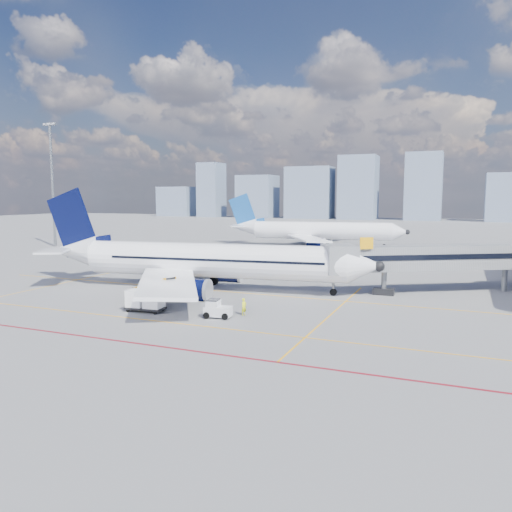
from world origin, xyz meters
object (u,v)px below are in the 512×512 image
Objects in this scene: baggage_tug at (217,309)px; belt_loader at (150,291)px; ramp_worker at (244,307)px; main_aircraft at (200,261)px; cargo_dolly at (145,300)px; second_aircraft at (314,231)px.

baggage_tug is 11.37m from belt_loader.
belt_loader is 4.14× the size of ramp_worker.
baggage_tug is (7.94, -11.42, -2.46)m from main_aircraft.
belt_loader is at bearing 115.64° from cargo_dolly.
belt_loader is (-10.21, 5.00, -0.09)m from baggage_tug.
belt_loader is (-3.15, 5.44, -0.40)m from cargo_dolly.
belt_loader is 12.50m from ramp_worker.
ramp_worker is (12.05, -3.30, 0.09)m from belt_loader.
second_aircraft is 15.57× the size of baggage_tug.
second_aircraft is 24.92× the size of ramp_worker.
second_aircraft reaches higher than baggage_tug.
cargo_dolly is at bearing 175.83° from baggage_tug.
main_aircraft is at bearing -95.41° from second_aircraft.
cargo_dolly is at bearing -93.10° from main_aircraft.
second_aircraft is 64.71m from cargo_dolly.
main_aircraft reaches higher than second_aircraft.
main_aircraft reaches higher than belt_loader.
second_aircraft reaches higher than belt_loader.
second_aircraft is at bearing 114.09° from belt_loader.
second_aircraft is at bearing 87.80° from cargo_dolly.
ramp_worker is (11.49, -62.49, -2.46)m from second_aircraft.
belt_loader is (-2.27, -6.42, -2.54)m from main_aircraft.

